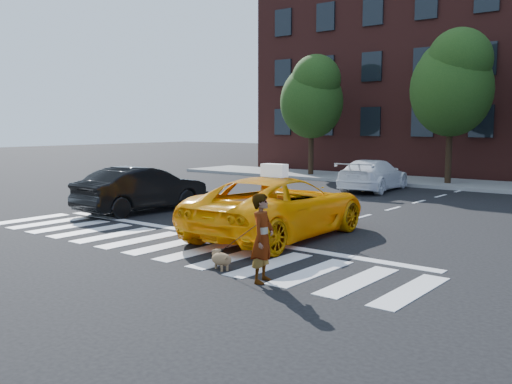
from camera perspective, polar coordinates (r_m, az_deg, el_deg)
ground at (r=13.61m, az=-8.78°, el=-5.31°), size 120.00×120.00×0.00m
crosswalk at (r=13.61m, az=-8.78°, el=-5.29°), size 13.00×2.40×0.01m
stop_line at (r=14.72m, az=-4.21°, el=-4.31°), size 12.00×0.30×0.01m
sidewalk_far at (r=28.42m, az=17.99°, el=0.86°), size 30.00×4.00×0.15m
building at (r=35.56m, az=22.65°, el=11.36°), size 26.00×10.00×12.00m
tree_left at (r=31.00m, az=5.63°, el=9.70°), size 3.39×3.38×6.50m
tree_mid at (r=27.70m, az=19.04°, el=10.58°), size 3.69×3.69×7.10m
taxi at (r=14.41m, az=2.31°, el=-1.46°), size 2.76×5.63×1.54m
black_sedan at (r=18.90m, az=-11.29°, el=0.27°), size 1.79×4.55×1.47m
white_suv at (r=25.03m, az=11.64°, el=1.67°), size 2.36×4.80×1.34m
woman at (r=10.23m, az=0.65°, el=-4.64°), size 0.52×0.67×1.61m
dog at (r=11.28m, az=-3.58°, el=-6.63°), size 0.63×0.43×0.37m
taxi_sign at (r=14.14m, az=1.85°, el=2.18°), size 0.66×0.30×0.32m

